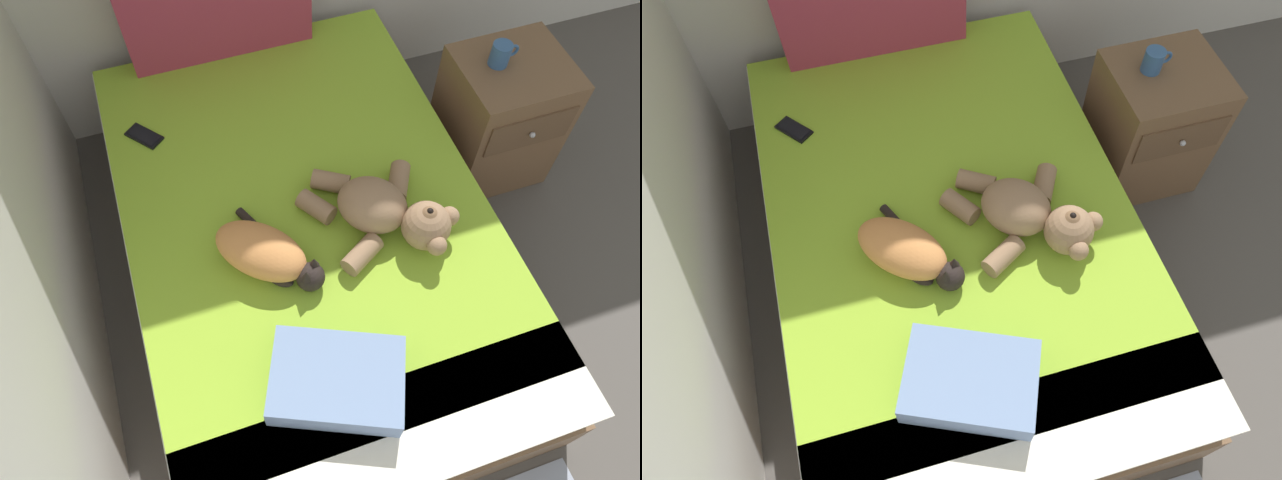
# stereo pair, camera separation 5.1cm
# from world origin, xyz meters

# --- Properties ---
(bed) EXTENTS (1.37, 2.04, 0.47)m
(bed) POSITION_xyz_m (0.88, 3.30, 0.23)
(bed) COLOR brown
(bed) RESTS_ON ground_plane
(patterned_cushion) EXTENTS (0.79, 0.12, 0.47)m
(patterned_cushion) POSITION_xyz_m (0.80, 4.24, 0.70)
(patterned_cushion) COLOR #A5334C
(patterned_cushion) RESTS_ON bed
(cat) EXTENTS (0.37, 0.42, 0.15)m
(cat) POSITION_xyz_m (0.68, 3.13, 0.54)
(cat) COLOR #D18447
(cat) RESTS_ON bed
(teddy_bear) EXTENTS (0.52, 0.51, 0.19)m
(teddy_bear) POSITION_xyz_m (1.13, 3.15, 0.55)
(teddy_bear) COLOR #937051
(teddy_bear) RESTS_ON bed
(cell_phone) EXTENTS (0.15, 0.16, 0.01)m
(cell_phone) POSITION_xyz_m (0.38, 3.84, 0.47)
(cell_phone) COLOR black
(cell_phone) RESTS_ON bed
(throw_pillow) EXTENTS (0.48, 0.42, 0.11)m
(throw_pillow) POSITION_xyz_m (0.77, 2.64, 0.52)
(throw_pillow) COLOR #728CB7
(throw_pillow) RESTS_ON bed
(nightstand) EXTENTS (0.46, 0.45, 0.61)m
(nightstand) POSITION_xyz_m (1.88, 3.60, 0.31)
(nightstand) COLOR brown
(nightstand) RESTS_ON ground_plane
(mug) EXTENTS (0.12, 0.08, 0.09)m
(mug) POSITION_xyz_m (1.81, 3.63, 0.66)
(mug) COLOR #33598C
(mug) RESTS_ON nightstand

